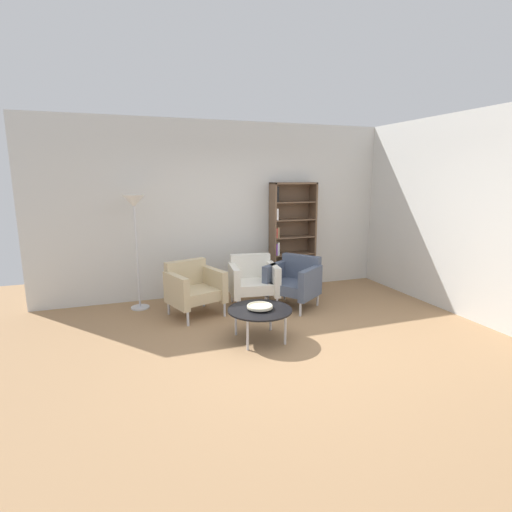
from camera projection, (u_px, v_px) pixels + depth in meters
ground_plane at (287, 345)px, 4.78m from camera, size 8.32×8.32×0.00m
plaster_back_panel at (230, 209)px, 6.76m from camera, size 6.40×0.12×2.90m
plaster_right_partition at (445, 214)px, 5.98m from camera, size 0.12×5.20×2.90m
bookshelf_tall at (290, 237)px, 7.02m from camera, size 0.80×0.30×1.90m
coffee_table_low at (260, 311)px, 4.88m from camera, size 0.80×0.80×0.40m
decorative_bowl at (260, 306)px, 4.86m from camera, size 0.32×0.32×0.05m
armchair_near_window at (253, 280)px, 6.19m from camera, size 0.80×0.74×0.78m
armchair_spare_guest at (194, 287)px, 5.77m from camera, size 0.88×0.84×0.78m
armchair_corner_red at (294, 280)px, 6.14m from camera, size 0.93×0.95×0.78m
floor_lamp_torchiere at (135, 215)px, 5.83m from camera, size 0.32×0.32×1.74m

